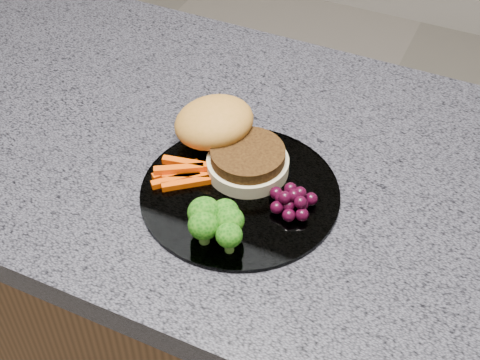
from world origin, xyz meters
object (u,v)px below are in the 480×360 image
Objects in this scene: grape_bunch at (292,201)px; burger at (226,138)px; plate at (240,193)px; island_cabinet at (208,325)px.

burger is at bearing 153.76° from grape_bunch.
plate is 1.29× the size of burger.
burger reaches higher than plate.
grape_bunch is (0.17, -0.07, 0.49)m from island_cabinet.
island_cabinet is 0.49m from plate.
grape_bunch is (0.12, -0.06, -0.01)m from burger.
plate is 0.07m from grape_bunch.
grape_bunch reaches higher than island_cabinet.
plate is at bearing -179.70° from grape_bunch.
island_cabinet is 19.63× the size of grape_bunch.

